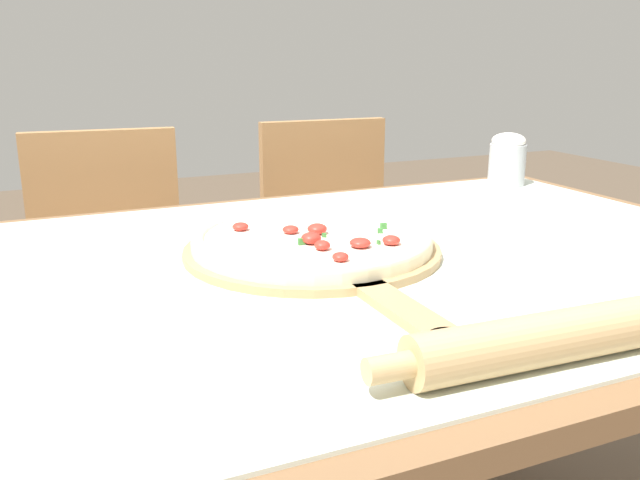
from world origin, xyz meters
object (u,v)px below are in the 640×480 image
at_px(pizza, 312,238).
at_px(chair_right, 334,253).
at_px(rolling_pin, 551,338).
at_px(flour_cup, 507,159).
at_px(chair_left, 112,282).
at_px(pizza_peel, 317,254).

distance_m(pizza, chair_right, 0.93).
bearing_deg(rolling_pin, flour_cup, 53.77).
xyz_separation_m(pizza, chair_left, (-0.22, 0.79, -0.29)).
bearing_deg(pizza_peel, chair_left, 105.19).
distance_m(chair_right, flour_cup, 0.61).
height_order(pizza, chair_left, chair_left).
height_order(pizza, chair_right, chair_right).
bearing_deg(chair_right, pizza_peel, -114.14).
bearing_deg(rolling_pin, pizza, 98.84).
bearing_deg(chair_left, pizza_peel, -70.15).
height_order(rolling_pin, chair_right, chair_right).
bearing_deg(rolling_pin, chair_left, 103.16).
height_order(pizza_peel, chair_right, chair_right).
distance_m(rolling_pin, chair_right, 1.31).
bearing_deg(flour_cup, pizza, -152.63).
height_order(chair_left, flour_cup, flour_cup).
height_order(pizza_peel, chair_left, chair_left).
xyz_separation_m(rolling_pin, chair_left, (-0.29, 1.23, -0.29)).
bearing_deg(chair_right, pizza, -114.70).
distance_m(pizza_peel, chair_left, 0.88).
relative_size(pizza_peel, rolling_pin, 1.45).
xyz_separation_m(rolling_pin, flour_cup, (0.57, 0.77, 0.03)).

